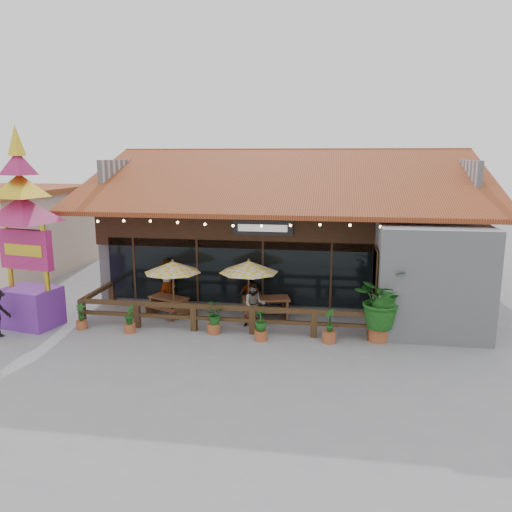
% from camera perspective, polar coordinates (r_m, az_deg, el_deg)
% --- Properties ---
extents(ground, '(100.00, 100.00, 0.00)m').
position_cam_1_polar(ground, '(17.07, 1.57, -8.37)').
color(ground, gray).
rests_on(ground, ground).
extents(restaurant_building, '(15.50, 14.73, 6.09)m').
position_cam_1_polar(restaurant_building, '(22.89, 4.34, 2.42)').
color(restaurant_building, '#B4B4B9').
rests_on(restaurant_building, ground).
extents(patio_railing, '(10.00, 2.60, 0.92)m').
position_cam_1_polar(patio_railing, '(17.04, -6.12, -6.28)').
color(patio_railing, '#463019').
rests_on(patio_railing, ground).
extents(umbrella_left, '(2.22, 2.22, 2.17)m').
position_cam_1_polar(umbrella_left, '(17.89, -9.51, -1.27)').
color(umbrella_left, brown).
rests_on(umbrella_left, ground).
extents(umbrella_right, '(2.60, 2.60, 2.24)m').
position_cam_1_polar(umbrella_right, '(17.42, -0.83, -1.26)').
color(umbrella_right, brown).
rests_on(umbrella_right, ground).
extents(picnic_table_left, '(1.82, 1.71, 0.69)m').
position_cam_1_polar(picnic_table_left, '(18.66, -9.96, -5.28)').
color(picnic_table_left, brown).
rests_on(picnic_table_left, ground).
extents(picnic_table_right, '(1.96, 1.79, 0.80)m').
position_cam_1_polar(picnic_table_right, '(17.90, 1.13, -5.59)').
color(picnic_table_right, brown).
rests_on(picnic_table_right, ground).
extents(thai_sign_tower, '(3.16, 3.16, 7.27)m').
position_cam_1_polar(thai_sign_tower, '(18.26, -25.11, 4.27)').
color(thai_sign_tower, '#6A2996').
rests_on(thai_sign_tower, ground).
extents(tropical_plant, '(1.95, 2.08, 2.33)m').
position_cam_1_polar(tropical_plant, '(16.11, 14.01, -4.95)').
color(tropical_plant, '#974A29').
rests_on(tropical_plant, ground).
extents(diner_a, '(0.75, 0.53, 1.97)m').
position_cam_1_polar(diner_a, '(19.28, -10.16, -3.15)').
color(diner_a, '#3A2112').
rests_on(diner_a, ground).
extents(diner_b, '(0.83, 0.69, 1.55)m').
position_cam_1_polar(diner_b, '(17.09, -0.19, -5.59)').
color(diner_b, '#3A2112').
rests_on(diner_b, ground).
extents(diner_c, '(0.86, 0.44, 1.41)m').
position_cam_1_polar(diner_c, '(18.48, -0.62, -4.50)').
color(diner_c, '#3A2112').
rests_on(diner_c, ground).
extents(planter_a, '(0.36, 0.36, 0.89)m').
position_cam_1_polar(planter_a, '(17.98, -19.34, -6.72)').
color(planter_a, '#974A29').
rests_on(planter_a, ground).
extents(planter_b, '(0.38, 0.40, 0.92)m').
position_cam_1_polar(planter_b, '(17.15, -14.27, -7.15)').
color(planter_b, '#974A29').
rests_on(planter_b, ground).
extents(planter_c, '(0.73, 0.67, 1.02)m').
position_cam_1_polar(planter_c, '(16.55, -4.86, -6.96)').
color(planter_c, '#974A29').
rests_on(planter_c, ground).
extents(planter_d, '(0.51, 0.51, 1.01)m').
position_cam_1_polar(planter_d, '(15.93, 0.57, -7.98)').
color(planter_d, '#974A29').
rests_on(planter_d, ground).
extents(planter_e, '(0.45, 0.46, 1.10)m').
position_cam_1_polar(planter_e, '(15.94, 8.39, -8.19)').
color(planter_e, '#974A29').
rests_on(planter_e, ground).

